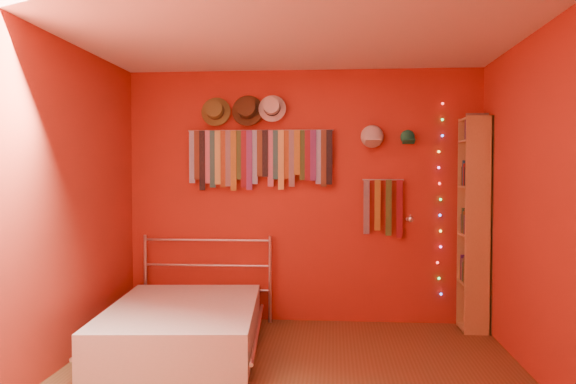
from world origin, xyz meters
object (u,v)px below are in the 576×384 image
(bookshelf, at_px, (478,222))
(reading_lamp, at_px, (410,219))
(tie_rack, at_px, (259,156))
(bed, at_px, (183,325))

(bookshelf, bearing_deg, reading_lamp, 178.82)
(tie_rack, distance_m, bed, 1.80)
(bookshelf, bearing_deg, bed, -163.28)
(reading_lamp, distance_m, bed, 2.29)
(tie_rack, xyz_separation_m, reading_lamp, (1.46, -0.14, -0.60))
(reading_lamp, relative_size, bed, 0.14)
(tie_rack, distance_m, reading_lamp, 1.59)
(tie_rack, height_order, reading_lamp, tie_rack)
(bed, bearing_deg, bookshelf, 11.84)
(bookshelf, xyz_separation_m, bed, (-2.61, -0.78, -0.81))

